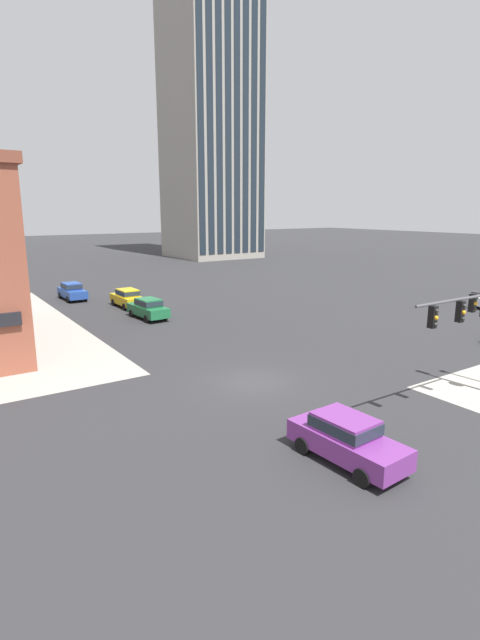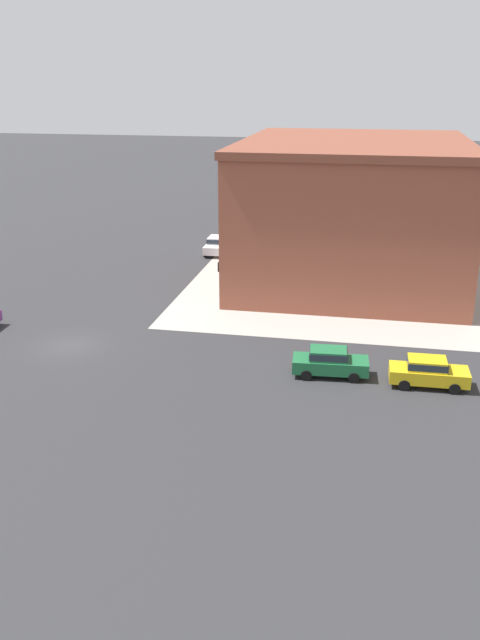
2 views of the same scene
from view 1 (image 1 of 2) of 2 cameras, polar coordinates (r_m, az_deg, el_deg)
name	(u,v)px [view 1 (image 1 of 2)]	position (r m, az deg, el deg)	size (l,w,h in m)	color
ground_plane	(253,382)	(25.46, 1.52, -7.27)	(320.00, 320.00, 0.00)	#2D2D30
car_main_northbound_far	(72,291)	(50.90, -19.19, 3.29)	(1.98, 4.44, 1.68)	#23479E
car_main_southbound_far	(127,297)	(45.56, -13.12, 2.62)	(1.96, 4.43, 1.68)	gold
car_cross_westbound	(148,308)	(40.34, -10.77, 1.43)	(2.12, 4.51, 1.68)	#1E6B3D
car_parked_curb	(347,437)	(17.96, 12.45, -13.36)	(2.09, 4.50, 1.68)	#7A3389
residential_tower_skyline_right	(210,80)	(95.64, -3.56, 26.38)	(14.40, 15.05, 62.21)	#9E998E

